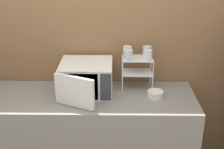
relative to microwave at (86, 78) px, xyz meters
name	(u,v)px	position (x,y,z in m)	size (l,w,h in m)	color
wall_back	(92,45)	(0.04, 0.30, 0.23)	(8.00, 0.06, 2.60)	olive
counter	(91,138)	(0.04, -0.08, -0.61)	(1.97, 0.69, 0.92)	gray
microwave	(86,78)	(0.00, 0.00, 0.00)	(0.50, 0.62, 0.29)	silver
dish_rack	(137,66)	(0.49, 0.13, 0.07)	(0.30, 0.20, 0.31)	white
glass_front_left	(128,55)	(0.40, 0.08, 0.21)	(0.08, 0.08, 0.10)	silver
glass_back_right	(147,51)	(0.58, 0.18, 0.21)	(0.08, 0.08, 0.10)	silver
glass_front_right	(148,55)	(0.58, 0.08, 0.21)	(0.08, 0.08, 0.10)	silver
glass_back_left	(127,51)	(0.39, 0.18, 0.21)	(0.08, 0.08, 0.10)	silver
bowl	(155,94)	(0.65, -0.09, -0.12)	(0.15, 0.15, 0.06)	silver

